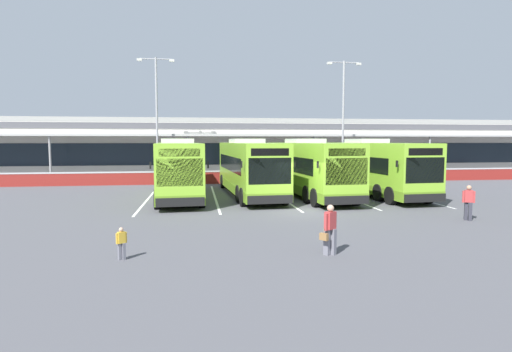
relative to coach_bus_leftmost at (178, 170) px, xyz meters
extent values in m
plane|color=#4C4C51|center=(6.54, -6.42, -1.79)|extent=(200.00, 200.00, 0.00)
cube|color=beige|center=(6.54, 20.58, 0.96)|extent=(70.00, 10.00, 5.50)
cube|color=#19232D|center=(6.54, 15.56, 0.51)|extent=(66.00, 0.08, 2.20)
cube|color=#4C4C51|center=(6.54, 15.55, 3.36)|extent=(68.00, 0.08, 0.60)
cube|color=beige|center=(6.54, 14.08, 2.41)|extent=(67.00, 3.00, 0.24)
cube|color=gray|center=(6.54, 20.58, 3.96)|extent=(70.00, 10.00, 0.50)
cylinder|color=#999999|center=(-12.06, 12.88, 0.31)|extent=(0.20, 0.20, 4.20)
cylinder|color=#999999|center=(0.34, 12.88, 0.31)|extent=(0.20, 0.20, 4.20)
cylinder|color=#999999|center=(12.74, 12.88, 0.31)|extent=(0.20, 0.20, 4.20)
cylinder|color=#999999|center=(25.14, 12.88, 0.31)|extent=(0.20, 0.20, 4.20)
cube|color=maroon|center=(6.54, 8.08, -1.29)|extent=(60.00, 0.36, 1.00)
cube|color=#B2B2B2|center=(6.54, 8.08, -0.74)|extent=(60.00, 0.40, 0.10)
cube|color=#8CC633|center=(0.00, -0.04, 0.12)|extent=(3.26, 12.13, 3.19)
cube|color=olive|center=(0.00, -0.04, -1.19)|extent=(3.29, 12.15, 0.56)
cube|color=black|center=(-0.02, 0.36, 0.36)|extent=(3.15, 9.74, 0.96)
cube|color=black|center=(0.36, -5.98, 0.26)|extent=(2.31, 0.24, 1.40)
cube|color=black|center=(0.36, -5.99, 1.26)|extent=(2.05, 0.20, 0.40)
cube|color=silver|center=(-0.06, 0.96, 1.85)|extent=(2.21, 2.92, 0.28)
cube|color=black|center=(0.37, -6.09, -1.24)|extent=(2.46, 0.31, 0.44)
cube|color=black|center=(1.79, -5.54, 0.61)|extent=(0.09, 0.12, 0.36)
cube|color=black|center=(-1.11, -5.72, 0.61)|extent=(0.09, 0.12, 0.36)
cylinder|color=black|center=(0.92, 4.62, -1.27)|extent=(0.38, 1.06, 1.04)
cylinder|color=black|center=(-1.47, 4.48, -1.27)|extent=(0.38, 1.06, 1.04)
cylinder|color=black|center=(1.39, -3.16, -1.27)|extent=(0.38, 1.06, 1.04)
cylinder|color=black|center=(-1.00, -3.30, -1.27)|extent=(0.38, 1.06, 1.04)
cylinder|color=black|center=(1.47, -4.56, -1.27)|extent=(0.38, 1.06, 1.04)
cylinder|color=black|center=(-0.92, -4.70, -1.27)|extent=(0.38, 1.06, 1.04)
cube|color=#8CC633|center=(4.66, 0.20, 0.12)|extent=(3.26, 12.13, 3.19)
cube|color=olive|center=(4.66, 0.20, -1.19)|extent=(3.29, 12.15, 0.56)
cube|color=black|center=(4.64, 0.60, 0.36)|extent=(3.15, 9.74, 0.96)
cube|color=black|center=(5.02, -5.74, 0.26)|extent=(2.31, 0.24, 1.40)
cube|color=black|center=(5.02, -5.75, 1.26)|extent=(2.05, 0.20, 0.40)
cube|color=silver|center=(4.60, 1.20, 1.85)|extent=(2.21, 2.92, 0.28)
cube|color=black|center=(5.03, -5.85, -1.24)|extent=(2.46, 0.31, 0.44)
cube|color=black|center=(6.45, -5.30, 0.61)|extent=(0.09, 0.12, 0.36)
cube|color=black|center=(3.55, -5.47, 0.61)|extent=(0.09, 0.12, 0.36)
cylinder|color=black|center=(5.58, 4.87, -1.27)|extent=(0.38, 1.06, 1.04)
cylinder|color=black|center=(3.20, 4.72, -1.27)|extent=(0.38, 1.06, 1.04)
cylinder|color=black|center=(6.05, -2.92, -1.27)|extent=(0.38, 1.06, 1.04)
cylinder|color=black|center=(3.66, -3.06, -1.27)|extent=(0.38, 1.06, 1.04)
cylinder|color=black|center=(6.13, -4.32, -1.27)|extent=(0.38, 1.06, 1.04)
cylinder|color=black|center=(3.75, -4.46, -1.27)|extent=(0.38, 1.06, 1.04)
cube|color=#8CC633|center=(8.58, -0.57, 0.12)|extent=(3.26, 12.13, 3.19)
cube|color=olive|center=(8.58, -0.57, -1.19)|extent=(3.29, 12.15, 0.56)
cube|color=black|center=(8.56, -0.17, 0.36)|extent=(3.15, 9.74, 0.96)
cube|color=black|center=(8.94, -6.51, 0.26)|extent=(2.31, 0.24, 1.40)
cube|color=black|center=(8.94, -6.52, 1.26)|extent=(2.05, 0.20, 0.40)
cube|color=silver|center=(8.52, 0.42, 1.85)|extent=(2.21, 2.92, 0.28)
cube|color=black|center=(8.95, -6.62, -1.24)|extent=(2.46, 0.31, 0.44)
cube|color=black|center=(10.37, -6.08, 0.61)|extent=(0.09, 0.12, 0.36)
cube|color=black|center=(7.47, -6.25, 0.61)|extent=(0.09, 0.12, 0.36)
cylinder|color=black|center=(9.50, 4.09, -1.27)|extent=(0.38, 1.06, 1.04)
cylinder|color=black|center=(7.12, 3.95, -1.27)|extent=(0.38, 1.06, 1.04)
cylinder|color=black|center=(9.97, -3.70, -1.27)|extent=(0.38, 1.06, 1.04)
cylinder|color=black|center=(7.58, -3.84, -1.27)|extent=(0.38, 1.06, 1.04)
cylinder|color=black|center=(10.05, -5.09, -1.27)|extent=(0.38, 1.06, 1.04)
cylinder|color=black|center=(7.67, -5.24, -1.27)|extent=(0.38, 1.06, 1.04)
cube|color=#8CC633|center=(13.07, -0.38, 0.12)|extent=(3.26, 12.13, 3.19)
cube|color=olive|center=(13.07, -0.38, -1.19)|extent=(3.29, 12.15, 0.56)
cube|color=black|center=(13.05, 0.02, 0.36)|extent=(3.15, 9.74, 0.96)
cube|color=black|center=(13.43, -6.32, 0.26)|extent=(2.31, 0.24, 1.40)
cube|color=black|center=(13.43, -6.33, 1.26)|extent=(2.05, 0.20, 0.40)
cube|color=silver|center=(13.01, 0.62, 1.85)|extent=(2.21, 2.92, 0.28)
cube|color=black|center=(13.44, -6.43, -1.24)|extent=(2.46, 0.31, 0.44)
cube|color=black|center=(14.86, -5.88, 0.61)|extent=(0.09, 0.12, 0.36)
cube|color=black|center=(11.96, -6.05, 0.61)|extent=(0.09, 0.12, 0.36)
cylinder|color=black|center=(13.99, 4.29, -1.27)|extent=(0.38, 1.06, 1.04)
cylinder|color=black|center=(11.60, 4.14, -1.27)|extent=(0.38, 1.06, 1.04)
cylinder|color=black|center=(14.46, -3.50, -1.27)|extent=(0.38, 1.06, 1.04)
cylinder|color=black|center=(12.07, -3.64, -1.27)|extent=(0.38, 1.06, 1.04)
cylinder|color=black|center=(14.54, -4.90, -1.27)|extent=(0.38, 1.06, 1.04)
cylinder|color=black|center=(12.15, -5.04, -1.27)|extent=(0.38, 1.06, 1.04)
cube|color=silver|center=(-1.86, -0.42, -1.78)|extent=(0.14, 13.00, 0.01)
cube|color=silver|center=(2.34, -0.42, -1.78)|extent=(0.14, 13.00, 0.01)
cube|color=silver|center=(6.54, -0.42, -1.78)|extent=(0.14, 13.00, 0.01)
cube|color=silver|center=(10.74, -0.42, -1.78)|extent=(0.14, 13.00, 0.01)
cube|color=silver|center=(14.94, -0.42, -1.78)|extent=(0.14, 13.00, 0.01)
cube|color=slate|center=(5.30, -14.62, -1.37)|extent=(0.22, 0.23, 0.84)
cube|color=slate|center=(5.50, -14.62, -1.37)|extent=(0.22, 0.23, 0.84)
cube|color=#B23838|center=(5.40, -14.62, -0.67)|extent=(0.40, 0.38, 0.56)
cube|color=#B23838|center=(5.22, -14.75, -0.69)|extent=(0.13, 0.13, 0.54)
cube|color=#B23838|center=(5.58, -14.50, -0.69)|extent=(0.13, 0.13, 0.54)
sphere|color=tan|center=(5.40, -14.62, -0.28)|extent=(0.22, 0.22, 0.22)
cube|color=olive|center=(5.15, -14.77, -1.16)|extent=(0.26, 0.30, 0.22)
cylinder|color=olive|center=(5.15, -14.77, -0.98)|extent=(0.02, 0.02, 0.16)
cube|color=slate|center=(-1.15, -14.24, -1.53)|extent=(0.13, 0.14, 0.52)
cube|color=slate|center=(-1.03, -14.25, -1.53)|extent=(0.13, 0.14, 0.52)
cube|color=gold|center=(-1.09, -14.24, -1.09)|extent=(0.25, 0.23, 0.35)
cube|color=gold|center=(-1.21, -14.31, -1.11)|extent=(0.08, 0.08, 0.33)
cube|color=gold|center=(-0.98, -14.17, -1.11)|extent=(0.08, 0.08, 0.33)
sphere|color=tan|center=(-1.09, -14.24, -0.85)|extent=(0.14, 0.14, 0.14)
cube|color=#33333D|center=(13.45, -9.87, -1.37)|extent=(0.21, 0.22, 0.84)
cube|color=#33333D|center=(13.54, -10.05, -1.37)|extent=(0.21, 0.22, 0.84)
cube|color=#B23838|center=(13.50, -9.96, -0.67)|extent=(0.40, 0.35, 0.56)
cube|color=#B23838|center=(13.30, -9.86, -0.69)|extent=(0.13, 0.13, 0.54)
cube|color=#B23838|center=(13.69, -10.07, -0.69)|extent=(0.13, 0.13, 0.54)
sphere|color=tan|center=(13.50, -9.96, -0.28)|extent=(0.22, 0.22, 0.22)
cylinder|color=#9E9EA3|center=(-2.29, 11.04, 3.71)|extent=(0.20, 0.20, 11.00)
cylinder|color=#9E9EA3|center=(-2.29, 11.04, 9.06)|extent=(2.80, 0.10, 0.10)
cube|color=silver|center=(-3.69, 11.04, 8.96)|extent=(0.44, 0.28, 0.20)
cube|color=silver|center=(-0.89, 11.04, 8.96)|extent=(0.44, 0.28, 0.20)
cylinder|color=#9E9EA3|center=(14.79, 10.26, 3.71)|extent=(0.20, 0.20, 11.00)
cylinder|color=#9E9EA3|center=(14.79, 10.26, 9.06)|extent=(2.80, 0.10, 0.10)
cube|color=silver|center=(13.39, 10.26, 8.96)|extent=(0.44, 0.28, 0.20)
cube|color=silver|center=(16.19, 10.26, 8.96)|extent=(0.44, 0.28, 0.20)
camera|label=1|loc=(1.23, -27.14, 1.85)|focal=29.06mm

